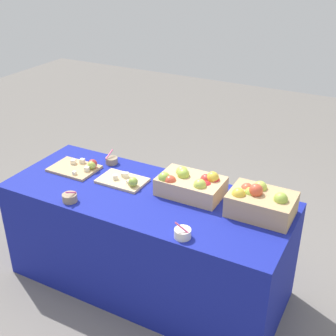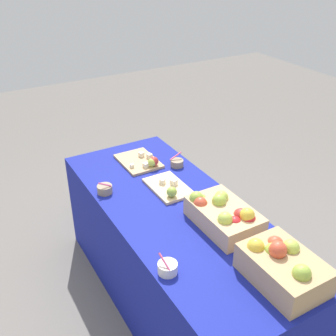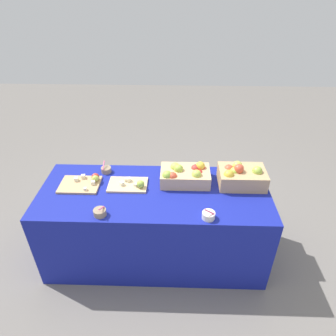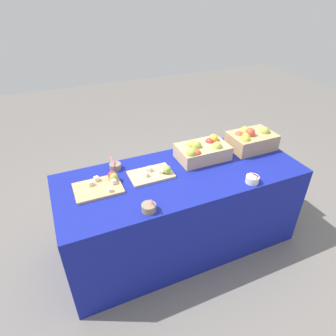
{
  "view_description": "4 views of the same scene",
  "coord_description": "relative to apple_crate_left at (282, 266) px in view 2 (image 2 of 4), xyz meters",
  "views": [
    {
      "loc": [
        1.3,
        -2.14,
        2.23
      ],
      "look_at": [
        0.17,
        -0.01,
        0.98
      ],
      "focal_mm": 47.78,
      "sensor_mm": 36.0,
      "label": 1
    },
    {
      "loc": [
        1.68,
        -1.03,
        2.13
      ],
      "look_at": [
        -0.13,
        0.01,
        0.95
      ],
      "focal_mm": 43.76,
      "sensor_mm": 36.0,
      "label": 2
    },
    {
      "loc": [
        0.17,
        -1.94,
        2.25
      ],
      "look_at": [
        0.11,
        0.07,
        0.93
      ],
      "focal_mm": 31.92,
      "sensor_mm": 36.0,
      "label": 3
    },
    {
      "loc": [
        -0.83,
        -1.64,
        1.98
      ],
      "look_at": [
        -0.11,
        0.02,
        0.81
      ],
      "focal_mm": 30.92,
      "sensor_mm": 36.0,
      "label": 4
    }
  ],
  "objects": [
    {
      "name": "sample_bowl_mid",
      "position": [
        -1.1,
        -0.42,
        -0.06
      ],
      "size": [
        0.09,
        0.09,
        0.09
      ],
      "color": "gray",
      "rests_on": "table"
    },
    {
      "name": "cutting_board_front",
      "position": [
        -0.93,
        -0.06,
        -0.06
      ],
      "size": [
        0.33,
        0.21,
        0.08
      ],
      "color": "#D1B284",
      "rests_on": "table"
    },
    {
      "name": "ground_plane",
      "position": [
        -0.72,
        -0.12,
        -0.82
      ],
      "size": [
        10.0,
        10.0,
        0.0
      ],
      "primitive_type": "plane",
      "color": "slate"
    },
    {
      "name": "sample_bowl_near",
      "position": [
        -1.17,
        0.14,
        -0.06
      ],
      "size": [
        0.09,
        0.09,
        0.09
      ],
      "color": "gray",
      "rests_on": "table"
    },
    {
      "name": "table",
      "position": [
        -0.72,
        -0.12,
        -0.45
      ],
      "size": [
        1.9,
        0.76,
        0.74
      ],
      "primitive_type": "cube",
      "color": "navy",
      "rests_on": "ground_plane"
    },
    {
      "name": "cutting_board_back",
      "position": [
        -1.32,
        -0.05,
        -0.06
      ],
      "size": [
        0.33,
        0.24,
        0.08
      ],
      "color": "tan",
      "rests_on": "table"
    },
    {
      "name": "apple_crate_middle",
      "position": [
        -0.47,
        0.02,
        -0.01
      ],
      "size": [
        0.41,
        0.26,
        0.17
      ],
      "color": "tan",
      "rests_on": "table"
    },
    {
      "name": "apple_crate_left",
      "position": [
        0.0,
        0.0,
        0.0
      ],
      "size": [
        0.39,
        0.27,
        0.2
      ],
      "color": "tan",
      "rests_on": "table"
    },
    {
      "name": "sample_bowl_far",
      "position": [
        -0.3,
        -0.43,
        -0.05
      ],
      "size": [
        0.1,
        0.1,
        0.11
      ],
      "color": "silver",
      "rests_on": "table"
    }
  ]
}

